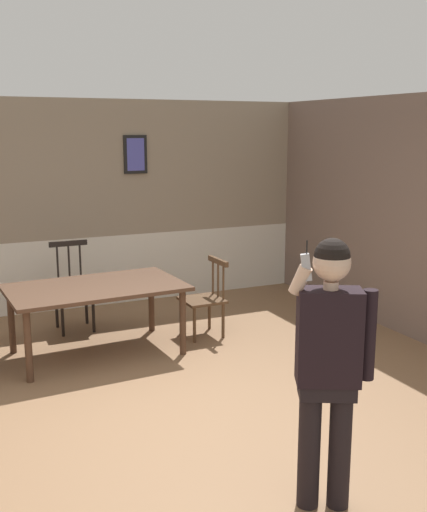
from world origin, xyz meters
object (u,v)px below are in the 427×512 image
(chair_near_window, at_px, (205,298))
(person_figure, at_px, (329,357))
(dining_table, at_px, (96,293))
(chair_at_table_head, at_px, (73,289))

(chair_near_window, bearing_deg, person_figure, 167.36)
(chair_near_window, relative_size, person_figure, 0.52)
(dining_table, xyz_separation_m, chair_near_window, (1.28, 0.07, -0.22))
(person_figure, bearing_deg, dining_table, -52.41)
(dining_table, bearing_deg, chair_near_window, 3.13)
(chair_at_table_head, height_order, person_figure, person_figure)
(chair_near_window, distance_m, chair_at_table_head, 1.59)
(dining_table, distance_m, person_figure, 3.35)
(chair_near_window, bearing_deg, chair_at_table_head, 55.44)
(dining_table, relative_size, person_figure, 1.07)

